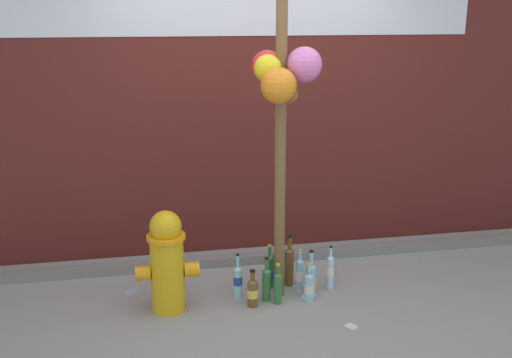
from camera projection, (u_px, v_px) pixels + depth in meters
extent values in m
plane|color=gray|center=(288.00, 321.00, 4.26)|extent=(14.00, 14.00, 0.00)
cube|color=#561E19|center=(249.00, 35.00, 5.16)|extent=(10.00, 0.20, 3.86)
cube|color=silver|center=(157.00, 17.00, 4.87)|extent=(5.49, 0.01, 0.31)
cube|color=slate|center=(259.00, 258.00, 5.25)|extent=(8.00, 0.12, 0.08)
cylinder|color=brown|center=(281.00, 110.00, 4.28)|extent=(0.08, 0.08, 2.90)
sphere|color=yellow|center=(268.00, 69.00, 4.11)|extent=(0.20, 0.20, 0.20)
sphere|color=red|center=(267.00, 66.00, 4.37)|extent=(0.23, 0.23, 0.23)
sphere|color=orange|center=(279.00, 86.00, 4.05)|extent=(0.25, 0.25, 0.25)
sphere|color=#D66BB2|center=(304.00, 65.00, 4.17)|extent=(0.25, 0.25, 0.25)
sphere|color=brown|center=(288.00, 94.00, 4.36)|extent=(0.15, 0.15, 0.15)
sphere|color=brown|center=(288.00, 78.00, 4.33)|extent=(0.11, 0.11, 0.11)
sphere|color=brown|center=(283.00, 74.00, 4.32)|extent=(0.04, 0.04, 0.04)
sphere|color=brown|center=(293.00, 73.00, 4.33)|extent=(0.04, 0.04, 0.04)
sphere|color=brown|center=(289.00, 79.00, 4.29)|extent=(0.04, 0.04, 0.04)
cylinder|color=gold|center=(168.00, 275.00, 4.35)|extent=(0.24, 0.24, 0.56)
cylinder|color=orange|center=(166.00, 237.00, 4.27)|extent=(0.28, 0.28, 0.03)
sphere|color=gold|center=(166.00, 227.00, 4.25)|extent=(0.23, 0.23, 0.23)
cylinder|color=orange|center=(143.00, 273.00, 4.31)|extent=(0.11, 0.11, 0.11)
cylinder|color=orange|center=(192.00, 269.00, 4.38)|extent=(0.11, 0.11, 0.11)
cylinder|color=#93CCE0|center=(299.00, 276.00, 4.71)|extent=(0.06, 0.06, 0.25)
cone|color=#93CCE0|center=(300.00, 260.00, 4.67)|extent=(0.06, 0.06, 0.02)
cylinder|color=#93CCE0|center=(300.00, 255.00, 4.66)|extent=(0.03, 0.03, 0.06)
cylinder|color=silver|center=(299.00, 276.00, 4.71)|extent=(0.06, 0.06, 0.08)
cylinder|color=gold|center=(300.00, 250.00, 4.65)|extent=(0.03, 0.03, 0.01)
cylinder|color=#93CCE0|center=(311.00, 281.00, 4.63)|extent=(0.07, 0.07, 0.24)
cone|color=#93CCE0|center=(311.00, 265.00, 4.59)|extent=(0.07, 0.07, 0.03)
cylinder|color=#93CCE0|center=(311.00, 258.00, 4.57)|extent=(0.03, 0.03, 0.09)
cylinder|color=#D8C64C|center=(311.00, 283.00, 4.63)|extent=(0.08, 0.08, 0.09)
cylinder|color=black|center=(312.00, 251.00, 4.56)|extent=(0.03, 0.03, 0.01)
cylinder|color=brown|center=(253.00, 294.00, 4.45)|extent=(0.08, 0.08, 0.19)
cone|color=brown|center=(252.00, 280.00, 4.42)|extent=(0.08, 0.08, 0.03)
cylinder|color=brown|center=(252.00, 275.00, 4.41)|extent=(0.04, 0.04, 0.05)
cylinder|color=#D8C64C|center=(253.00, 293.00, 4.45)|extent=(0.08, 0.08, 0.07)
cylinder|color=black|center=(252.00, 271.00, 4.40)|extent=(0.04, 0.04, 0.01)
cylinder|color=#337038|center=(278.00, 289.00, 4.49)|extent=(0.06, 0.06, 0.23)
cone|color=#337038|center=(278.00, 274.00, 4.46)|extent=(0.06, 0.06, 0.02)
cylinder|color=#337038|center=(278.00, 269.00, 4.45)|extent=(0.03, 0.03, 0.05)
cylinder|color=gold|center=(278.00, 265.00, 4.44)|extent=(0.03, 0.03, 0.01)
cylinder|color=#B2DBEA|center=(330.00, 273.00, 4.74)|extent=(0.06, 0.06, 0.26)
cone|color=#B2DBEA|center=(331.00, 257.00, 4.70)|extent=(0.06, 0.06, 0.02)
cylinder|color=#B2DBEA|center=(331.00, 251.00, 4.69)|extent=(0.02, 0.02, 0.07)
cylinder|color=silver|center=(330.00, 272.00, 4.73)|extent=(0.06, 0.06, 0.08)
cylinder|color=black|center=(331.00, 247.00, 4.67)|extent=(0.02, 0.02, 0.01)
cylinder|color=#337038|center=(267.00, 286.00, 4.54)|extent=(0.07, 0.07, 0.24)
cone|color=#337038|center=(267.00, 270.00, 4.50)|extent=(0.07, 0.07, 0.03)
cylinder|color=#337038|center=(267.00, 263.00, 4.49)|extent=(0.03, 0.03, 0.07)
cylinder|color=black|center=(267.00, 258.00, 4.48)|extent=(0.03, 0.03, 0.01)
cylinder|color=brown|center=(289.00, 268.00, 4.79)|extent=(0.08, 0.08, 0.29)
cone|color=brown|center=(290.00, 249.00, 4.74)|extent=(0.08, 0.08, 0.03)
cylinder|color=brown|center=(290.00, 242.00, 4.73)|extent=(0.04, 0.04, 0.09)
cylinder|color=black|center=(290.00, 237.00, 4.71)|extent=(0.04, 0.04, 0.01)
cylinder|color=#337038|center=(270.00, 273.00, 4.74)|extent=(0.06, 0.06, 0.26)
cone|color=#337038|center=(270.00, 256.00, 4.70)|extent=(0.06, 0.06, 0.03)
cylinder|color=#337038|center=(270.00, 251.00, 4.69)|extent=(0.03, 0.03, 0.07)
cylinder|color=#1E478C|center=(270.00, 274.00, 4.74)|extent=(0.07, 0.07, 0.07)
cylinder|color=gold|center=(270.00, 246.00, 4.68)|extent=(0.03, 0.03, 0.01)
cylinder|color=#93CCE0|center=(238.00, 283.00, 4.59)|extent=(0.07, 0.07, 0.23)
cone|color=#93CCE0|center=(238.00, 267.00, 4.56)|extent=(0.07, 0.07, 0.03)
cylinder|color=#93CCE0|center=(238.00, 261.00, 4.54)|extent=(0.02, 0.02, 0.09)
cylinder|color=#1E478C|center=(238.00, 280.00, 4.59)|extent=(0.07, 0.07, 0.07)
cylinder|color=black|center=(238.00, 255.00, 4.53)|extent=(0.03, 0.03, 0.01)
cylinder|color=#337038|center=(276.00, 269.00, 4.81)|extent=(0.06, 0.06, 0.26)
cone|color=#337038|center=(276.00, 252.00, 4.77)|extent=(0.06, 0.06, 0.02)
cylinder|color=#337038|center=(276.00, 248.00, 4.76)|extent=(0.03, 0.03, 0.05)
cylinder|color=gold|center=(276.00, 244.00, 4.75)|extent=(0.03, 0.03, 0.01)
cylinder|color=#93CCE0|center=(309.00, 288.00, 4.54)|extent=(0.07, 0.07, 0.20)
cone|color=#93CCE0|center=(309.00, 274.00, 4.51)|extent=(0.07, 0.07, 0.03)
cylinder|color=#93CCE0|center=(310.00, 269.00, 4.50)|extent=(0.03, 0.03, 0.06)
cylinder|color=silver|center=(309.00, 289.00, 4.54)|extent=(0.07, 0.07, 0.07)
cylinder|color=gold|center=(310.00, 264.00, 4.49)|extent=(0.03, 0.03, 0.01)
cube|color=silver|center=(351.00, 326.00, 4.19)|extent=(0.10, 0.10, 0.01)
cube|color=silver|center=(302.00, 285.00, 4.82)|extent=(0.15, 0.08, 0.01)
cube|color=silver|center=(309.00, 296.00, 4.63)|extent=(0.15, 0.16, 0.01)
cube|color=#8C99B2|center=(131.00, 292.00, 4.70)|extent=(0.14, 0.14, 0.01)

